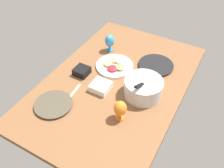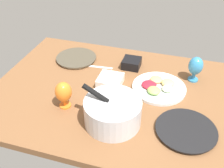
{
  "view_description": "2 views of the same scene",
  "coord_description": "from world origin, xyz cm",
  "px_view_note": "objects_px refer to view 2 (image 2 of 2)",
  "views": [
    {
      "loc": [
        125.68,
        67.22,
        133.02
      ],
      "look_at": [
        9.47,
        2.16,
        6.83
      ],
      "focal_mm": 39.32,
      "sensor_mm": 36.0,
      "label": 1
    },
    {
      "loc": [
        -25.83,
        116.98,
        95.48
      ],
      "look_at": [
        8.78,
        2.05,
        6.83
      ],
      "focal_mm": 42.37,
      "sensor_mm": 36.0,
      "label": 2
    }
  ],
  "objects_px": {
    "dinner_plate_left": "(186,130)",
    "mixing_bowl": "(113,111)",
    "square_bowl_black": "(132,63)",
    "square_bowl_white": "(110,80)",
    "dinner_plate_right": "(76,58)",
    "hurricane_glass_blue": "(196,67)",
    "fruit_platter": "(159,87)",
    "hurricane_glass_orange": "(64,92)"
  },
  "relations": [
    {
      "from": "dinner_plate_left",
      "to": "hurricane_glass_blue",
      "type": "distance_m",
      "value": 0.47
    },
    {
      "from": "dinner_plate_left",
      "to": "square_bowl_black",
      "type": "height_order",
      "value": "square_bowl_black"
    },
    {
      "from": "square_bowl_white",
      "to": "hurricane_glass_orange",
      "type": "bearing_deg",
      "value": 55.66
    },
    {
      "from": "dinner_plate_left",
      "to": "fruit_platter",
      "type": "height_order",
      "value": "fruit_platter"
    },
    {
      "from": "dinner_plate_left",
      "to": "mixing_bowl",
      "type": "relative_size",
      "value": 1.01
    },
    {
      "from": "mixing_bowl",
      "to": "hurricane_glass_orange",
      "type": "distance_m",
      "value": 0.29
    },
    {
      "from": "fruit_platter",
      "to": "hurricane_glass_blue",
      "type": "bearing_deg",
      "value": -140.61
    },
    {
      "from": "hurricane_glass_orange",
      "to": "square_bowl_black",
      "type": "height_order",
      "value": "hurricane_glass_orange"
    },
    {
      "from": "dinner_plate_left",
      "to": "hurricane_glass_blue",
      "type": "relative_size",
      "value": 1.85
    },
    {
      "from": "hurricane_glass_blue",
      "to": "square_bowl_black",
      "type": "relative_size",
      "value": 1.41
    },
    {
      "from": "hurricane_glass_orange",
      "to": "fruit_platter",
      "type": "bearing_deg",
      "value": -147.43
    },
    {
      "from": "hurricane_glass_blue",
      "to": "dinner_plate_left",
      "type": "bearing_deg",
      "value": 88.79
    },
    {
      "from": "hurricane_glass_orange",
      "to": "square_bowl_black",
      "type": "distance_m",
      "value": 0.55
    },
    {
      "from": "square_bowl_black",
      "to": "mixing_bowl",
      "type": "bearing_deg",
      "value": 93.04
    },
    {
      "from": "dinner_plate_right",
      "to": "fruit_platter",
      "type": "relative_size",
      "value": 0.88
    },
    {
      "from": "mixing_bowl",
      "to": "square_bowl_black",
      "type": "distance_m",
      "value": 0.53
    },
    {
      "from": "square_bowl_white",
      "to": "square_bowl_black",
      "type": "height_order",
      "value": "square_bowl_black"
    },
    {
      "from": "hurricane_glass_orange",
      "to": "square_bowl_black",
      "type": "relative_size",
      "value": 1.35
    },
    {
      "from": "mixing_bowl",
      "to": "square_bowl_black",
      "type": "bearing_deg",
      "value": -86.96
    },
    {
      "from": "mixing_bowl",
      "to": "square_bowl_white",
      "type": "distance_m",
      "value": 0.32
    },
    {
      "from": "hurricane_glass_blue",
      "to": "hurricane_glass_orange",
      "type": "relative_size",
      "value": 1.04
    },
    {
      "from": "dinner_plate_right",
      "to": "hurricane_glass_orange",
      "type": "relative_size",
      "value": 1.78
    },
    {
      "from": "dinner_plate_left",
      "to": "square_bowl_black",
      "type": "xyz_separation_m",
      "value": [
        0.39,
        -0.49,
        0.02
      ]
    },
    {
      "from": "hurricane_glass_blue",
      "to": "hurricane_glass_orange",
      "type": "xyz_separation_m",
      "value": [
        0.65,
        0.45,
        -0.01
      ]
    },
    {
      "from": "dinner_plate_left",
      "to": "hurricane_glass_orange",
      "type": "height_order",
      "value": "hurricane_glass_orange"
    },
    {
      "from": "fruit_platter",
      "to": "hurricane_glass_orange",
      "type": "height_order",
      "value": "hurricane_glass_orange"
    },
    {
      "from": "fruit_platter",
      "to": "square_bowl_white",
      "type": "relative_size",
      "value": 2.24
    },
    {
      "from": "hurricane_glass_blue",
      "to": "square_bowl_white",
      "type": "distance_m",
      "value": 0.52
    },
    {
      "from": "dinner_plate_left",
      "to": "hurricane_glass_blue",
      "type": "height_order",
      "value": "hurricane_glass_blue"
    },
    {
      "from": "mixing_bowl",
      "to": "fruit_platter",
      "type": "distance_m",
      "value": 0.39
    },
    {
      "from": "dinner_plate_right",
      "to": "fruit_platter",
      "type": "distance_m",
      "value": 0.62
    },
    {
      "from": "dinner_plate_left",
      "to": "dinner_plate_right",
      "type": "relative_size",
      "value": 1.08
    },
    {
      "from": "dinner_plate_left",
      "to": "fruit_platter",
      "type": "xyz_separation_m",
      "value": [
        0.18,
        -0.3,
        0.01
      ]
    },
    {
      "from": "dinner_plate_left",
      "to": "mixing_bowl",
      "type": "xyz_separation_m",
      "value": [
        0.36,
        0.04,
        0.06
      ]
    },
    {
      "from": "fruit_platter",
      "to": "hurricane_glass_orange",
      "type": "relative_size",
      "value": 2.03
    },
    {
      "from": "dinner_plate_right",
      "to": "hurricane_glass_blue",
      "type": "distance_m",
      "value": 0.79
    },
    {
      "from": "hurricane_glass_blue",
      "to": "square_bowl_white",
      "type": "bearing_deg",
      "value": 22.0
    },
    {
      "from": "dinner_plate_left",
      "to": "mixing_bowl",
      "type": "bearing_deg",
      "value": 6.11
    },
    {
      "from": "fruit_platter",
      "to": "square_bowl_black",
      "type": "height_order",
      "value": "square_bowl_black"
    },
    {
      "from": "square_bowl_black",
      "to": "fruit_platter",
      "type": "bearing_deg",
      "value": 137.85
    },
    {
      "from": "fruit_platter",
      "to": "hurricane_glass_blue",
      "type": "distance_m",
      "value": 0.26
    },
    {
      "from": "hurricane_glass_blue",
      "to": "hurricane_glass_orange",
      "type": "bearing_deg",
      "value": 34.66
    }
  ]
}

